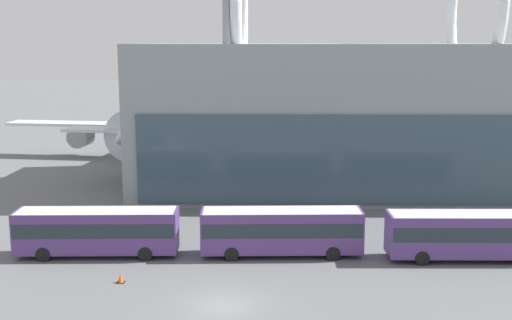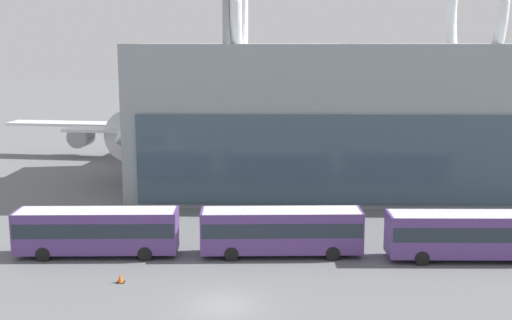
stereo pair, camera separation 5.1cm
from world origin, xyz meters
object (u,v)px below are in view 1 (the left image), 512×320
object	(u,v)px
airliner_at_gate_far	(174,118)
traffic_cone_0	(121,278)
floodlight_mast	(227,46)
shuttle_bus_0	(97,229)
shuttle_bus_1	(282,229)
shuttle_bus_2	(470,233)

from	to	relation	value
airliner_at_gate_far	traffic_cone_0	distance (m)	44.91
airliner_at_gate_far	traffic_cone_0	world-z (taller)	airliner_at_gate_far
airliner_at_gate_far	floodlight_mast	bearing A→B (deg)	-153.22
shuttle_bus_0	airliner_at_gate_far	bearing A→B (deg)	88.39
airliner_at_gate_far	shuttle_bus_0	distance (m)	39.53
traffic_cone_0	shuttle_bus_1	bearing A→B (deg)	28.19
shuttle_bus_1	floodlight_mast	size ratio (longest dim) A/B	0.48
shuttle_bus_0	shuttle_bus_2	xyz separation A→B (m)	(26.01, -0.31, 0.00)
shuttle_bus_0	shuttle_bus_1	distance (m)	13.01
airliner_at_gate_far	traffic_cone_0	size ratio (longest dim) A/B	74.11
shuttle_bus_1	floodlight_mast	xyz separation A→B (m)	(-4.81, 15.63, 12.60)
shuttle_bus_0	floodlight_mast	world-z (taller)	floodlight_mast
traffic_cone_0	shuttle_bus_0	bearing A→B (deg)	118.41
airliner_at_gate_far	floodlight_mast	world-z (taller)	floodlight_mast
airliner_at_gate_far	traffic_cone_0	bearing A→B (deg)	-169.20
traffic_cone_0	floodlight_mast	bearing A→B (deg)	75.62
shuttle_bus_1	traffic_cone_0	bearing A→B (deg)	-154.09
shuttle_bus_0	traffic_cone_0	bearing A→B (deg)	-63.64
floodlight_mast	traffic_cone_0	size ratio (longest dim) A/B	39.73
shuttle_bus_0	shuttle_bus_2	bearing A→B (deg)	-2.74
airliner_at_gate_far	floodlight_mast	distance (m)	26.60
shuttle_bus_1	airliner_at_gate_far	bearing A→B (deg)	106.55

